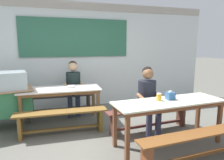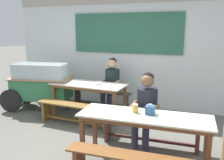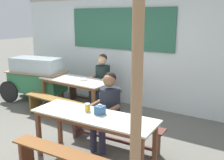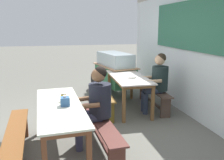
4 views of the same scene
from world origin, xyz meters
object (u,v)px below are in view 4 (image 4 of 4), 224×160
(person_right_near_table, at_px, (96,102))
(tissue_box, at_px, (65,101))
(person_center_facing, at_px, (157,79))
(dining_table_near, at_px, (60,110))
(bench_near_back, at_px, (101,130))
(food_cart, at_px, (115,70))
(dining_table_far, at_px, (128,80))
(bench_far_front, at_px, (102,97))
(bench_far_back, at_px, (154,95))
(soup_bowl, at_px, (132,77))
(condiment_jar, at_px, (64,97))
(bench_near_front, at_px, (17,140))

(person_right_near_table, height_order, tissue_box, person_right_near_table)
(person_center_facing, xyz_separation_m, person_right_near_table, (1.22, -1.56, -0.02))
(dining_table_near, height_order, person_right_near_table, person_right_near_table)
(bench_near_back, xyz_separation_m, food_cart, (-2.96, 0.96, 0.38))
(tissue_box, bearing_deg, dining_table_far, 139.49)
(bench_far_front, bearing_deg, food_cart, 154.34)
(dining_table_far, height_order, bench_far_back, dining_table_far)
(dining_table_near, height_order, food_cart, food_cart)
(dining_table_near, distance_m, soup_bowl, 2.13)
(bench_near_back, height_order, person_right_near_table, person_right_near_table)
(condiment_jar, bearing_deg, dining_table_near, -23.54)
(dining_table_far, relative_size, dining_table_near, 0.89)
(dining_table_near, xyz_separation_m, bench_far_back, (-1.64, 2.17, -0.39))
(person_center_facing, relative_size, person_right_near_table, 1.02)
(bench_far_back, xyz_separation_m, bench_far_front, (-0.05, -1.22, 0.01))
(bench_far_back, relative_size, soup_bowl, 9.71)
(dining_table_far, distance_m, tissue_box, 2.28)
(person_center_facing, distance_m, soup_bowl, 0.55)
(person_right_near_table, distance_m, condiment_jar, 0.49)
(bench_far_front, bearing_deg, dining_table_far, 87.77)
(dining_table_near, height_order, bench_far_front, dining_table_near)
(food_cart, height_order, person_right_near_table, person_right_near_table)
(bench_far_front, height_order, person_right_near_table, person_right_near_table)
(tissue_box, bearing_deg, person_right_near_table, 110.16)
(dining_table_far, distance_m, bench_near_back, 1.93)
(bench_far_back, height_order, soup_bowl, soup_bowl)
(bench_near_front, relative_size, person_center_facing, 1.36)
(bench_far_front, bearing_deg, person_center_facing, 72.54)
(tissue_box, bearing_deg, bench_near_front, -92.75)
(dining_table_near, bearing_deg, person_right_near_table, 100.99)
(dining_table_near, relative_size, person_center_facing, 1.48)
(dining_table_far, relative_size, soup_bowl, 10.34)
(dining_table_far, height_order, dining_table_near, same)
(food_cart, bearing_deg, person_center_facing, 17.55)
(food_cart, bearing_deg, bench_far_back, 23.82)
(dining_table_far, relative_size, person_center_facing, 1.31)
(bench_near_back, xyz_separation_m, person_center_facing, (-1.30, 1.49, 0.45))
(bench_far_back, xyz_separation_m, food_cart, (-1.35, -0.60, 0.38))
(person_right_near_table, bearing_deg, condiment_jar, -95.88)
(bench_near_back, bearing_deg, bench_far_back, 135.95)
(food_cart, relative_size, person_right_near_table, 1.50)
(bench_near_back, distance_m, bench_near_front, 1.22)
(food_cart, bearing_deg, condiment_jar, -27.92)
(dining_table_far, relative_size, bench_far_back, 1.07)
(bench_far_back, xyz_separation_m, person_right_near_table, (1.54, -1.62, 0.44))
(dining_table_far, height_order, condiment_jar, condiment_jar)
(dining_table_near, height_order, bench_near_front, dining_table_near)
(dining_table_far, distance_m, soup_bowl, 0.25)
(dining_table_near, distance_m, bench_near_back, 0.72)
(food_cart, distance_m, person_center_facing, 1.75)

